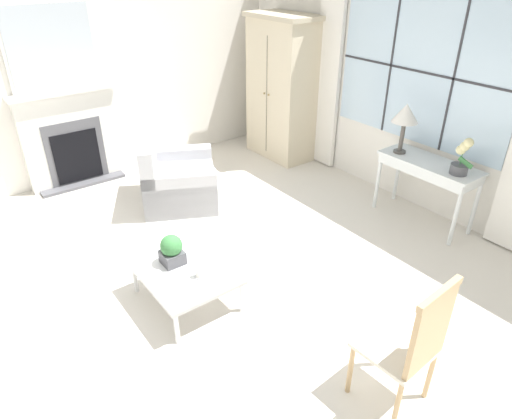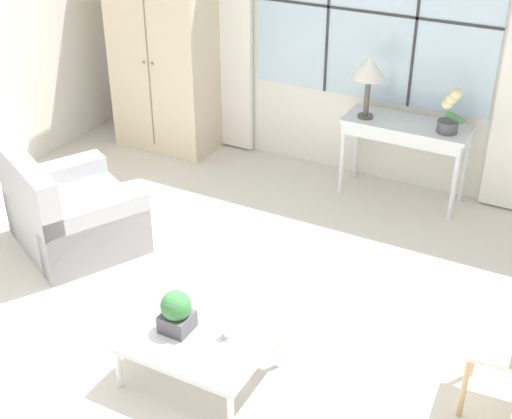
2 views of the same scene
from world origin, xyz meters
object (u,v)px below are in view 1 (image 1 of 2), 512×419
(armoire, at_px, (282,88))
(pillar_candle, at_px, (199,272))
(potted_plant_small, at_px, (172,250))
(fireplace, at_px, (69,129))
(armchair_upholstered, at_px, (177,181))
(coffee_table, at_px, (185,271))
(potted_orchid, at_px, (462,159))
(table_lamp, at_px, (406,115))
(side_chair_wooden, at_px, (412,342))
(console_table, at_px, (429,169))

(armoire, relative_size, pillar_candle, 15.92)
(potted_plant_small, bearing_deg, fireplace, 178.43)
(armchair_upholstered, relative_size, coffee_table, 1.42)
(armchair_upholstered, distance_m, pillar_candle, 2.10)
(armoire, height_order, pillar_candle, armoire)
(coffee_table, xyz_separation_m, pillar_candle, (0.19, 0.03, 0.09))
(fireplace, relative_size, coffee_table, 2.52)
(potted_orchid, bearing_deg, armoire, 179.89)
(fireplace, relative_size, table_lamp, 3.99)
(potted_orchid, bearing_deg, armchair_upholstered, -141.23)
(table_lamp, bearing_deg, potted_orchid, 1.71)
(table_lamp, xyz_separation_m, potted_orchid, (0.72, 0.02, -0.28))
(table_lamp, height_order, pillar_candle, table_lamp)
(armoire, height_order, potted_orchid, armoire)
(armchair_upholstered, xyz_separation_m, pillar_candle, (1.93, -0.81, 0.14))
(potted_orchid, xyz_separation_m, pillar_candle, (-0.54, -2.79, -0.49))
(armoire, bearing_deg, potted_orchid, -0.11)
(armchair_upholstered, bearing_deg, fireplace, -148.06)
(armoire, relative_size, side_chair_wooden, 1.90)
(fireplace, xyz_separation_m, console_table, (3.41, 2.84, -0.10))
(console_table, bearing_deg, coffee_table, -97.34)
(table_lamp, height_order, coffee_table, table_lamp)
(fireplace, xyz_separation_m, coffee_table, (3.04, -0.03, -0.42))
(armoire, xyz_separation_m, potted_plant_small, (2.02, -2.88, -0.51))
(potted_plant_small, xyz_separation_m, pillar_candle, (0.31, 0.08, -0.09))
(armchair_upholstered, relative_size, potted_plant_small, 4.58)
(armoire, distance_m, potted_plant_small, 3.56)
(armchair_upholstered, relative_size, side_chair_wooden, 1.20)
(coffee_table, distance_m, potted_plant_small, 0.22)
(table_lamp, xyz_separation_m, armchair_upholstered, (-1.75, -1.96, -0.91))
(armoire, bearing_deg, coffee_table, -52.85)
(table_lamp, relative_size, coffee_table, 0.63)
(side_chair_wooden, relative_size, potted_plant_small, 3.82)
(fireplace, xyz_separation_m, table_lamp, (3.04, 2.77, 0.43))
(potted_plant_small, bearing_deg, console_table, 80.40)
(armoire, relative_size, table_lamp, 3.56)
(table_lamp, bearing_deg, potted_plant_small, -92.57)
(fireplace, bearing_deg, coffee_table, -0.59)
(coffee_table, height_order, pillar_candle, pillar_candle)
(fireplace, distance_m, table_lamp, 4.14)
(armoire, distance_m, coffee_table, 3.62)
(coffee_table, bearing_deg, potted_plant_small, -158.62)
(armoire, bearing_deg, table_lamp, -0.72)
(table_lamp, height_order, armchair_upholstered, table_lamp)
(armoire, relative_size, armchair_upholstered, 1.59)
(armchair_upholstered, bearing_deg, potted_plant_small, -28.80)
(console_table, relative_size, pillar_candle, 8.73)
(potted_orchid, bearing_deg, fireplace, -143.45)
(table_lamp, distance_m, coffee_table, 2.93)
(fireplace, bearing_deg, armchair_upholstered, 31.94)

